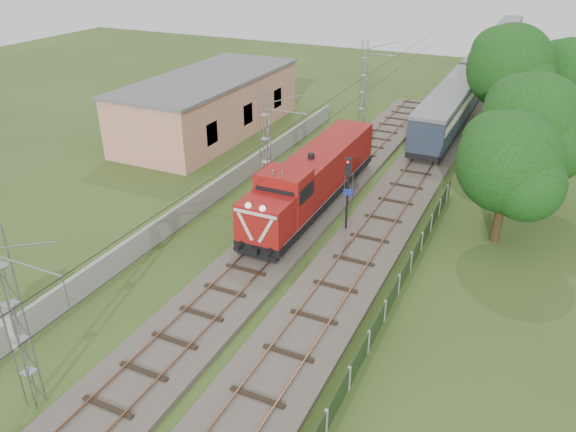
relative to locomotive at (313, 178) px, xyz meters
The scene contains 14 objects.
ground 13.24m from the locomotive, 90.00° to the right, with size 140.00×140.00×0.00m, color #32491B.
track_main 6.38m from the locomotive, 90.00° to the right, with size 4.20×70.00×0.45m.
track_side 8.78m from the locomotive, 54.23° to the left, with size 4.20×80.00×0.45m.
catenary 3.65m from the locomotive, 160.22° to the right, with size 3.31×70.00×8.00m.
boundary_wall 6.74m from the locomotive, behind, with size 0.25×40.00×1.50m, color #9E9E99.
station_building 18.57m from the locomotive, 143.89° to the left, with size 8.40×20.40×5.22m.
fence 12.95m from the locomotive, 51.51° to the right, with size 0.12×32.00×1.20m.
locomotive is the anchor object (origin of this frame).
coach_rake 43.48m from the locomotive, 83.40° to the left, with size 2.95×65.77×3.41m.
signal_post 4.29m from the locomotive, 37.34° to the right, with size 0.54×0.43×5.05m.
tree_a 12.21m from the locomotive, ahead, with size 6.21×5.91×8.05m.
tree_b 14.59m from the locomotive, 27.12° to the left, with size 6.98×6.65×9.05m.
tree_c 23.47m from the locomotive, 65.41° to the left, with size 7.72×7.35×10.01m.
tree_d 28.99m from the locomotive, 60.25° to the left, with size 6.58×6.27×8.54m.
Camera 1 is at (13.16, -18.71, 16.77)m, focal length 35.00 mm.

